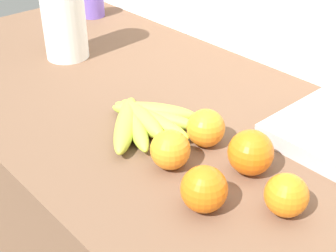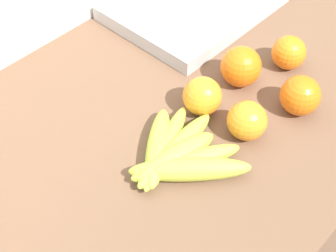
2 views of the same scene
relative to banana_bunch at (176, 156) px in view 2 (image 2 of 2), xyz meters
The scene contains 9 objects.
counter 0.50m from the banana_bunch, 33.90° to the left, with size 1.90×0.70×0.92m, color brown.
wall_back 0.56m from the banana_bunch, 75.60° to the left, with size 2.30×0.06×1.30m, color silver.
banana_bunch is the anchor object (origin of this frame).
orange_center 0.25m from the banana_bunch, 11.19° to the left, with size 0.08×0.08×0.08m, color orange.
orange_back_left 0.27m from the banana_bunch, 17.86° to the right, with size 0.08×0.08×0.08m, color orange.
orange_front 0.14m from the banana_bunch, 21.90° to the left, with size 0.07×0.07×0.07m, color orange.
orange_back_right 0.14m from the banana_bunch, 19.03° to the right, with size 0.07×0.07×0.07m, color orange.
orange_right 0.35m from the banana_bunch, ahead, with size 0.07×0.07×0.07m, color orange.
sink_basin 0.46m from the banana_bunch, 37.51° to the left, with size 0.37×0.29×0.19m.
Camera 2 is at (-0.52, -0.44, 1.61)m, focal length 53.71 mm.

